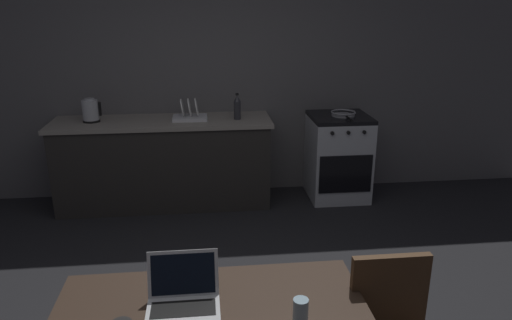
% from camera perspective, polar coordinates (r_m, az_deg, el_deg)
% --- Properties ---
extents(back_wall, '(6.40, 0.10, 2.73)m').
position_cam_1_polar(back_wall, '(5.13, -1.28, 11.12)').
color(back_wall, '#5E5C5C').
rests_on(back_wall, ground_plane).
extents(kitchen_counter, '(2.16, 0.64, 0.89)m').
position_cam_1_polar(kitchen_counter, '(4.99, -10.79, -0.27)').
color(kitchen_counter, '#282623').
rests_on(kitchen_counter, ground_plane).
extents(stove_oven, '(0.60, 0.62, 0.89)m').
position_cam_1_polar(stove_oven, '(5.16, 9.68, 0.40)').
color(stove_oven, '#B7BABF').
rests_on(stove_oven, ground_plane).
extents(laptop, '(0.32, 0.29, 0.22)m').
position_cam_1_polar(laptop, '(2.23, -8.62, -16.02)').
color(laptop, silver).
rests_on(laptop, dining_table).
extents(electric_kettle, '(0.18, 0.16, 0.23)m').
position_cam_1_polar(electric_kettle, '(4.95, -19.02, 5.54)').
color(electric_kettle, black).
rests_on(electric_kettle, kitchen_counter).
extents(bottle, '(0.07, 0.07, 0.26)m').
position_cam_1_polar(bottle, '(4.78, -2.24, 6.29)').
color(bottle, '#2D2D33').
rests_on(bottle, kitchen_counter).
extents(frying_pan, '(0.26, 0.43, 0.05)m').
position_cam_1_polar(frying_pan, '(5.02, 10.34, 5.44)').
color(frying_pan, gray).
rests_on(frying_pan, stove_oven).
extents(drinking_glass, '(0.06, 0.06, 0.15)m').
position_cam_1_polar(drinking_glass, '(2.07, 5.29, -17.84)').
color(drinking_glass, '#99B7C6').
rests_on(drinking_glass, dining_table).
extents(dish_rack, '(0.34, 0.26, 0.21)m').
position_cam_1_polar(dish_rack, '(4.84, -7.84, 5.36)').
color(dish_rack, silver).
rests_on(dish_rack, kitchen_counter).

